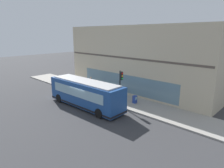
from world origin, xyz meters
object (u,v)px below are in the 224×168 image
traffic_light_near_corner (121,82)px  pedestrian_walking_along_curb (97,84)px  city_bus_nearside (85,94)px  pedestrian_by_light_pole (91,82)px  fire_hydrant (111,92)px  pedestrian_near_hydrant (75,80)px  newspaper_vending_box (135,99)px

traffic_light_near_corner → pedestrian_walking_along_curb: traffic_light_near_corner is taller
city_bus_nearside → pedestrian_by_light_pole: city_bus_nearside is taller
fire_hydrant → pedestrian_by_light_pole: pedestrian_by_light_pole is taller
pedestrian_near_hydrant → traffic_light_near_corner: bearing=-98.8°
city_bus_nearside → pedestrian_near_hydrant: 9.47m
fire_hydrant → traffic_light_near_corner: bearing=-119.7°
pedestrian_by_light_pole → traffic_light_near_corner: bearing=-105.9°
fire_hydrant → pedestrian_walking_along_curb: pedestrian_walking_along_curb is taller
city_bus_nearside → pedestrian_by_light_pole: 7.18m
city_bus_nearside → traffic_light_near_corner: bearing=-44.5°
pedestrian_walking_along_curb → newspaper_vending_box: bearing=-94.0°
pedestrian_by_light_pole → pedestrian_walking_along_curb: bearing=-91.8°
newspaper_vending_box → city_bus_nearside: bearing=141.7°
pedestrian_by_light_pole → newspaper_vending_box: (-0.55, -8.63, -0.57)m
city_bus_nearside → pedestrian_near_hydrant: city_bus_nearside is taller
pedestrian_near_hydrant → city_bus_nearside: bearing=-119.0°
city_bus_nearside → pedestrian_by_light_pole: size_ratio=5.72×
pedestrian_near_hydrant → pedestrian_by_light_pole: (0.51, -3.22, 0.14)m
city_bus_nearside → pedestrian_near_hydrant: size_ratio=6.52×
fire_hydrant → pedestrian_by_light_pole: size_ratio=0.42×
fire_hydrant → newspaper_vending_box: (-0.37, -4.35, 0.09)m
pedestrian_near_hydrant → newspaper_vending_box: pedestrian_near_hydrant is taller
pedestrian_walking_along_curb → traffic_light_near_corner: bearing=-108.6°
pedestrian_walking_along_curb → newspaper_vending_box: size_ratio=1.72×
newspaper_vending_box → fire_hydrant: bearing=85.2°
city_bus_nearside → newspaper_vending_box: size_ratio=11.23×
pedestrian_near_hydrant → fire_hydrant: bearing=-87.5°
fire_hydrant → pedestrian_walking_along_curb: (0.14, 2.92, 0.52)m
traffic_light_near_corner → fire_hydrant: 4.79m
pedestrian_by_light_pole → pedestrian_walking_along_curb: size_ratio=1.14×
pedestrian_by_light_pole → pedestrian_walking_along_curb: (-0.04, -1.35, -0.14)m
traffic_light_near_corner → pedestrian_near_hydrant: size_ratio=2.58×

